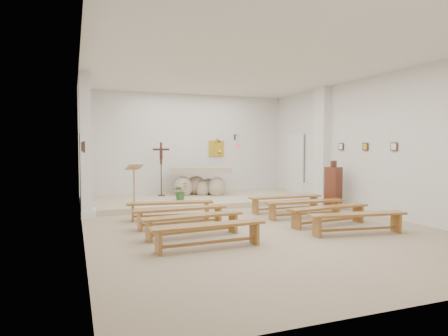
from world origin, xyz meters
name	(u,v)px	position (x,y,z in m)	size (l,w,h in m)	color
ground	(246,222)	(0.00, 0.00, 0.00)	(7.00, 10.00, 0.00)	tan
wall_left	(82,145)	(-3.49, 0.00, 1.75)	(0.02, 10.00, 3.50)	silver
wall_right	(371,145)	(3.49, 0.00, 1.75)	(0.02, 10.00, 3.50)	silver
wall_back	(187,146)	(0.00, 4.99, 1.75)	(7.00, 0.02, 3.50)	silver
ceiling	(247,67)	(0.00, 0.00, 3.49)	(7.00, 10.00, 0.02)	silver
sanctuary_platform	(200,200)	(0.00, 3.50, 0.07)	(6.98, 3.00, 0.15)	beige
pilaster_left	(86,145)	(-3.37, 2.00, 1.75)	(0.26, 0.55, 3.50)	white
pilaster_right	(322,146)	(3.37, 2.00, 1.75)	(0.26, 0.55, 3.50)	white
gold_wall_relief	(216,148)	(1.05, 4.96, 1.65)	(0.55, 0.04, 0.55)	gold
sanctuary_lamp	(238,144)	(1.75, 4.71, 1.81)	(0.11, 0.36, 0.44)	black
station_frame_left_front	(84,147)	(-3.47, -0.80, 1.72)	(0.03, 0.20, 0.20)	#412B1C
station_frame_left_mid	(83,147)	(-3.47, 0.20, 1.72)	(0.03, 0.20, 0.20)	#412B1C
station_frame_left_rear	(82,147)	(-3.47, 1.20, 1.72)	(0.03, 0.20, 0.20)	#412B1C
station_frame_right_front	(394,147)	(3.47, -0.80, 1.72)	(0.03, 0.20, 0.20)	#412B1C
station_frame_right_mid	(365,147)	(3.47, 0.20, 1.72)	(0.03, 0.20, 0.20)	#412B1C
station_frame_right_rear	(341,147)	(3.47, 1.20, 1.72)	(0.03, 0.20, 0.20)	#412B1C
radiator_left	(83,202)	(-3.43, 2.70, 0.27)	(0.10, 0.85, 0.52)	silver
radiator_right	(310,192)	(3.43, 2.70, 0.27)	(0.10, 0.85, 0.52)	silver
altar	(200,183)	(0.18, 4.10, 0.53)	(2.06, 1.29, 1.00)	beige
lectern	(134,184)	(-2.13, 2.62, 0.71)	(0.47, 0.43, 1.13)	tan
crucifix_stand	(161,165)	(-1.05, 4.30, 1.14)	(0.52, 0.22, 1.71)	#3C2113
potted_plant	(180,191)	(-0.72, 3.19, 0.40)	(0.45, 0.39, 0.50)	#2A5D25
donation_pedestal	(333,188)	(3.06, 0.97, 0.59)	(0.46, 0.46, 1.33)	#5B291A
bench_left_front	(170,206)	(-1.54, 0.93, 0.32)	(2.03, 0.59, 0.42)	#A06B2E
bench_right_front	(285,200)	(1.54, 0.93, 0.32)	(2.00, 0.33, 0.42)	#A06B2E
bench_left_second	(181,213)	(-1.54, -0.01, 0.32)	(2.01, 0.40, 0.42)	#A06B2E
bench_right_second	(305,205)	(1.54, -0.01, 0.32)	(2.01, 0.40, 0.42)	#A06B2E
bench_left_third	(193,220)	(-1.54, -0.96, 0.32)	(2.03, 0.53, 0.42)	#A06B2E
bench_right_third	(329,211)	(1.54, -0.96, 0.32)	(2.02, 0.52, 0.42)	#A06B2E
bench_left_fourth	(209,230)	(-1.54, -1.91, 0.32)	(2.02, 0.41, 0.42)	#A06B2E
bench_right_fourth	(358,218)	(1.54, -1.91, 0.32)	(2.03, 0.58, 0.42)	#A06B2E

